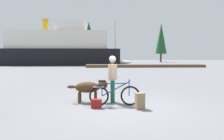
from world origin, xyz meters
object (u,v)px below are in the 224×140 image
Objects in this scene: bicycle at (114,95)px; dog at (90,87)px; backpack at (140,101)px; handbag_pannier at (96,104)px; ferry_boat at (61,49)px; sailboat_moored at (115,62)px; person_cyclist at (113,75)px.

bicycle is 1.03m from dog.
dog is 1.95m from backpack.
ferry_boat is at bearing 103.07° from handbag_pannier.
dog is 0.17× the size of sailboat_moored.
dog is at bearing 147.43° from backpack.
backpack is at bearing -32.57° from dog.
bicycle is 5.36× the size of handbag_pannier.
person_cyclist reaches higher than bicycle.
ferry_boat reaches higher than handbag_pannier.
person_cyclist is 0.08× the size of ferry_boat.
dog is 32.77m from ferry_boat.
backpack is at bearing -74.75° from ferry_boat.
backpack is (0.81, -0.96, -0.75)m from person_cyclist.
ferry_boat reaches higher than backpack.
bicycle is at bearing 148.80° from backpack.
dog is 4.53× the size of handbag_pannier.
handbag_pannier is 0.01× the size of ferry_boat.
dog is at bearing 146.19° from bicycle.
backpack is at bearing -31.20° from bicycle.
person_cyclist is at bearing -5.56° from dog.
dog reaches higher than backpack.
sailboat_moored is (2.77, 33.46, 0.37)m from handbag_pannier.
ferry_boat is (-7.59, 32.71, 2.84)m from handbag_pannier.
ferry_boat is at bearing 102.98° from dog.
backpack is 1.59× the size of handbag_pannier.
sailboat_moored is (3.02, 32.60, -0.02)m from dog.
bicycle is 0.20× the size of sailboat_moored.
dog is at bearing 174.44° from person_cyclist.
sailboat_moored reaches higher than bicycle.
handbag_pannier is (0.25, -0.86, -0.39)m from dog.
bicycle is at bearing -93.76° from sailboat_moored.
bicycle is at bearing -75.83° from ferry_boat.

